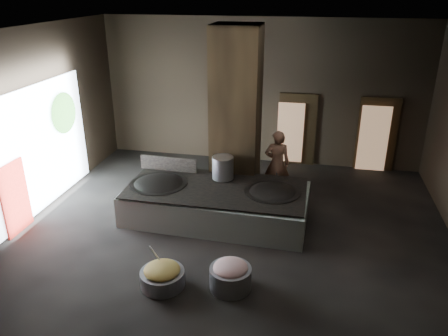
% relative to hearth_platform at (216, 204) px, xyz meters
% --- Properties ---
extents(floor, '(10.00, 9.00, 0.10)m').
position_rel_hearth_platform_xyz_m(floor, '(0.51, -0.43, -0.43)').
color(floor, black).
rests_on(floor, ground).
extents(ceiling, '(10.00, 9.00, 0.10)m').
position_rel_hearth_platform_xyz_m(ceiling, '(0.51, -0.43, 4.17)').
color(ceiling, black).
rests_on(ceiling, back_wall).
extents(back_wall, '(10.00, 0.10, 4.50)m').
position_rel_hearth_platform_xyz_m(back_wall, '(0.51, 4.12, 1.87)').
color(back_wall, black).
rests_on(back_wall, ground).
extents(front_wall, '(10.00, 0.10, 4.50)m').
position_rel_hearth_platform_xyz_m(front_wall, '(0.51, -4.98, 1.87)').
color(front_wall, black).
rests_on(front_wall, ground).
extents(left_wall, '(0.10, 9.00, 4.50)m').
position_rel_hearth_platform_xyz_m(left_wall, '(-4.54, -0.43, 1.87)').
color(left_wall, black).
rests_on(left_wall, ground).
extents(pillar, '(1.20, 1.20, 4.50)m').
position_rel_hearth_platform_xyz_m(pillar, '(0.21, 1.47, 1.87)').
color(pillar, black).
rests_on(pillar, ground).
extents(hearth_platform, '(4.45, 2.24, 0.76)m').
position_rel_hearth_platform_xyz_m(hearth_platform, '(0.00, 0.00, 0.00)').
color(hearth_platform, '#B3C7B7').
rests_on(hearth_platform, ground).
extents(platform_cap, '(4.29, 2.06, 0.03)m').
position_rel_hearth_platform_xyz_m(platform_cap, '(0.00, 0.00, 0.43)').
color(platform_cap, black).
rests_on(platform_cap, hearth_platform).
extents(wok_left, '(1.38, 1.38, 0.38)m').
position_rel_hearth_platform_xyz_m(wok_left, '(-1.45, -0.05, 0.37)').
color(wok_left, black).
rests_on(wok_left, hearth_platform).
extents(wok_left_rim, '(1.41, 1.41, 0.05)m').
position_rel_hearth_platform_xyz_m(wok_left_rim, '(-1.45, -0.05, 0.44)').
color(wok_left_rim, black).
rests_on(wok_left_rim, hearth_platform).
extents(wok_right, '(1.29, 1.29, 0.36)m').
position_rel_hearth_platform_xyz_m(wok_right, '(1.35, 0.05, 0.37)').
color(wok_right, black).
rests_on(wok_right, hearth_platform).
extents(wok_right_rim, '(1.32, 1.32, 0.05)m').
position_rel_hearth_platform_xyz_m(wok_right_rim, '(1.35, 0.05, 0.44)').
color(wok_right_rim, black).
rests_on(wok_right_rim, hearth_platform).
extents(stock_pot, '(0.53, 0.53, 0.57)m').
position_rel_hearth_platform_xyz_m(stock_pot, '(0.05, 0.55, 0.75)').
color(stock_pot, '#B9BBC1').
rests_on(stock_pot, hearth_platform).
extents(splash_guard, '(1.53, 0.11, 0.38)m').
position_rel_hearth_platform_xyz_m(splash_guard, '(-1.45, 0.75, 0.65)').
color(splash_guard, black).
rests_on(splash_guard, hearth_platform).
extents(cook, '(0.71, 0.49, 1.84)m').
position_rel_hearth_platform_xyz_m(cook, '(1.31, 1.61, 0.54)').
color(cook, '#9B684E').
rests_on(cook, ground).
extents(veg_basin, '(0.88, 0.88, 0.31)m').
position_rel_hearth_platform_xyz_m(veg_basin, '(-0.43, -2.78, -0.22)').
color(veg_basin, slate).
rests_on(veg_basin, ground).
extents(veg_fill, '(0.70, 0.70, 0.22)m').
position_rel_hearth_platform_xyz_m(veg_fill, '(-0.43, -2.78, -0.03)').
color(veg_fill, '#8DA14D').
rests_on(veg_fill, veg_basin).
extents(ladle, '(0.16, 0.32, 0.61)m').
position_rel_hearth_platform_xyz_m(ladle, '(-0.58, -2.63, 0.17)').
color(ladle, '#B9BBC1').
rests_on(ladle, veg_basin).
extents(meat_basin, '(0.95, 0.95, 0.44)m').
position_rel_hearth_platform_xyz_m(meat_basin, '(0.86, -2.59, -0.16)').
color(meat_basin, slate).
rests_on(meat_basin, ground).
extents(meat_fill, '(0.66, 0.66, 0.25)m').
position_rel_hearth_platform_xyz_m(meat_fill, '(0.86, -2.59, 0.07)').
color(meat_fill, '#C7777C').
rests_on(meat_fill, meat_basin).
extents(doorway_near, '(1.18, 0.08, 2.38)m').
position_rel_hearth_platform_xyz_m(doorway_near, '(1.71, 4.02, 0.72)').
color(doorway_near, black).
rests_on(doorway_near, ground).
extents(doorway_near_glow, '(0.81, 0.04, 1.92)m').
position_rel_hearth_platform_xyz_m(doorway_near_glow, '(1.50, 3.93, 0.67)').
color(doorway_near_glow, '#8C6647').
rests_on(doorway_near_glow, ground).
extents(doorway_far, '(1.18, 0.08, 2.38)m').
position_rel_hearth_platform_xyz_m(doorway_far, '(4.11, 4.02, 0.72)').
color(doorway_far, black).
rests_on(doorway_far, ground).
extents(doorway_far_glow, '(0.86, 0.04, 2.03)m').
position_rel_hearth_platform_xyz_m(doorway_far_glow, '(4.01, 3.86, 0.67)').
color(doorway_far_glow, '#8C6647').
rests_on(doorway_far_glow, ground).
extents(left_opening, '(0.04, 4.20, 3.10)m').
position_rel_hearth_platform_xyz_m(left_opening, '(-4.44, -0.23, 1.22)').
color(left_opening, white).
rests_on(left_opening, ground).
extents(pavilion_sliver, '(0.05, 0.90, 1.70)m').
position_rel_hearth_platform_xyz_m(pavilion_sliver, '(-4.37, -1.53, 0.47)').
color(pavilion_sliver, maroon).
rests_on(pavilion_sliver, ground).
extents(tree_silhouette, '(0.28, 1.10, 1.10)m').
position_rel_hearth_platform_xyz_m(tree_silhouette, '(-4.34, 0.87, 1.82)').
color(tree_silhouette, '#194714').
rests_on(tree_silhouette, left_opening).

